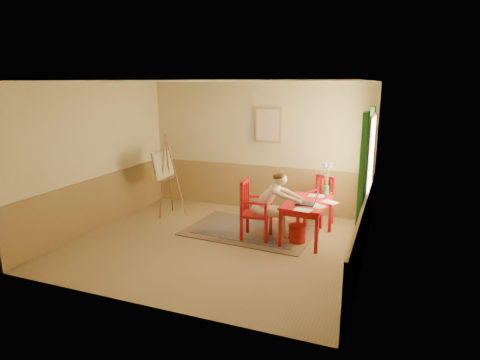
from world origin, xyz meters
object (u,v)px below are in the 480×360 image
at_px(figure, 271,203).
at_px(chair_left, 254,210).
at_px(table, 307,206).
at_px(easel, 165,167).
at_px(laptop, 309,202).
at_px(chair_back, 320,200).

bearing_deg(figure, chair_left, -173.11).
relative_size(table, easel, 0.70).
distance_m(chair_left, laptop, 1.00).
bearing_deg(chair_left, table, 17.72).
distance_m(chair_back, easel, 3.30).
bearing_deg(chair_back, chair_left, -127.91).
height_order(chair_back, laptop, chair_back).
distance_m(chair_left, figure, 0.35).
bearing_deg(figure, laptop, 5.24).
xyz_separation_m(chair_back, easel, (-3.19, -0.61, 0.56)).
height_order(chair_left, laptop, chair_left).
height_order(table, figure, figure).
bearing_deg(easel, laptop, -9.80).
height_order(chair_back, figure, figure).
height_order(figure, easel, easel).
distance_m(chair_back, figure, 1.40).
distance_m(table, chair_left, 0.96).
bearing_deg(easel, table, -6.53).
relative_size(table, figure, 0.98).
distance_m(figure, easel, 2.63).
distance_m(table, easel, 3.17).
bearing_deg(figure, chair_back, 61.57).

